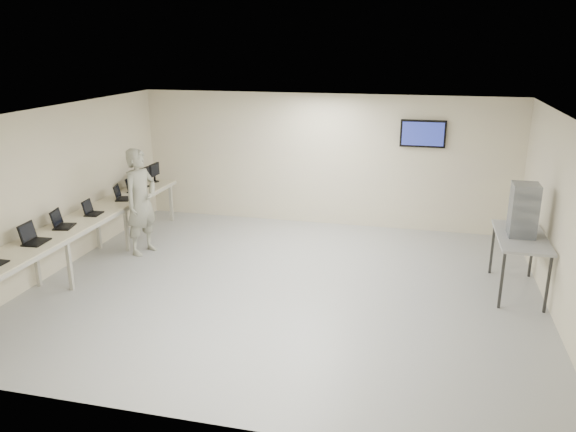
# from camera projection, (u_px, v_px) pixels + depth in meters

# --- Properties ---
(room) EXTENTS (8.01, 7.01, 2.81)m
(room) POSITION_uv_depth(u_px,v_px,m) (288.00, 203.00, 8.73)
(room) COLOR #B0B0B0
(room) RESTS_ON ground
(workbench) EXTENTS (0.76, 6.00, 0.90)m
(workbench) POSITION_uv_depth(u_px,v_px,m) (83.00, 223.00, 9.66)
(workbench) COLOR beige
(workbench) RESTS_ON ground
(laptop_1) EXTENTS (0.34, 0.40, 0.30)m
(laptop_1) POSITION_uv_depth(u_px,v_px,m) (32.00, 238.00, 8.47)
(laptop_1) COLOR black
(laptop_1) RESTS_ON workbench
(laptop_2) EXTENTS (0.37, 0.41, 0.29)m
(laptop_2) POSITION_uv_depth(u_px,v_px,m) (61.00, 223.00, 9.19)
(laptop_2) COLOR black
(laptop_2) RESTS_ON workbench
(laptop_3) EXTENTS (0.29, 0.34, 0.25)m
(laptop_3) POSITION_uv_depth(u_px,v_px,m) (91.00, 211.00, 9.87)
(laptop_3) COLOR black
(laptop_3) RESTS_ON workbench
(laptop_4) EXTENTS (0.37, 0.40, 0.27)m
(laptop_4) POSITION_uv_depth(u_px,v_px,m) (121.00, 196.00, 10.83)
(laptop_4) COLOR black
(laptop_4) RESTS_ON workbench
(laptop_5) EXTENTS (0.33, 0.38, 0.28)m
(laptop_5) POSITION_uv_depth(u_px,v_px,m) (133.00, 188.00, 11.41)
(laptop_5) COLOR black
(laptop_5) RESTS_ON workbench
(monitor_near) EXTENTS (0.18, 0.41, 0.40)m
(monitor_near) POSITION_uv_depth(u_px,v_px,m) (144.00, 175.00, 11.71)
(monitor_near) COLOR black
(monitor_near) RESTS_ON workbench
(monitor_far) EXTENTS (0.18, 0.41, 0.40)m
(monitor_far) POSITION_uv_depth(u_px,v_px,m) (154.00, 171.00, 12.13)
(monitor_far) COLOR black
(monitor_far) RESTS_ON workbench
(soldier) EXTENTS (0.66, 0.83, 1.98)m
(soldier) POSITION_uv_depth(u_px,v_px,m) (141.00, 202.00, 10.33)
(soldier) COLOR gray
(soldier) RESTS_ON ground
(side_table) EXTENTS (0.73, 1.57, 0.94)m
(side_table) POSITION_uv_depth(u_px,v_px,m) (521.00, 240.00, 8.70)
(side_table) COLOR gray
(side_table) RESTS_ON ground
(storage_bins) EXTENTS (0.39, 0.43, 0.82)m
(storage_bins) POSITION_uv_depth(u_px,v_px,m) (524.00, 210.00, 8.56)
(storage_bins) COLOR slate
(storage_bins) RESTS_ON side_table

